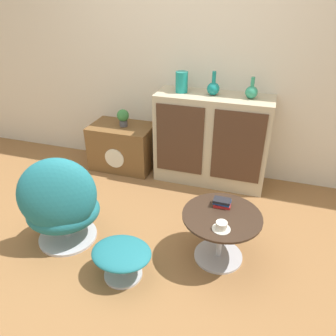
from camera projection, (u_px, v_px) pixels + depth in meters
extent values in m
plane|color=olive|center=(130.00, 255.00, 2.66)|extent=(12.00, 12.00, 0.00)
cube|color=beige|center=(186.00, 53.00, 3.36)|extent=(6.40, 0.06, 2.60)
cube|color=tan|center=(212.00, 140.00, 3.47)|extent=(1.17, 0.42, 0.96)
cube|color=#472D1E|center=(179.00, 140.00, 3.34)|extent=(0.49, 0.01, 0.73)
cube|color=#472D1E|center=(237.00, 148.00, 3.19)|extent=(0.49, 0.01, 0.73)
cube|color=brown|center=(123.00, 146.00, 3.83)|extent=(0.71, 0.46, 0.52)
cylinder|color=beige|center=(114.00, 158.00, 3.66)|extent=(0.23, 0.01, 0.23)
cylinder|color=#B7B7BC|center=(68.00, 236.00, 2.84)|extent=(0.49, 0.49, 0.02)
cylinder|color=#B7B7BC|center=(67.00, 230.00, 2.81)|extent=(0.06, 0.06, 0.11)
ellipsoid|color=#1E6B75|center=(64.00, 211.00, 2.71)|extent=(0.76, 0.72, 0.28)
ellipsoid|color=#1E6B75|center=(57.00, 195.00, 2.50)|extent=(0.70, 0.60, 0.63)
cylinder|color=#B7B7BC|center=(123.00, 274.00, 2.48)|extent=(0.29, 0.29, 0.02)
cylinder|color=#B7B7BC|center=(123.00, 265.00, 2.43)|extent=(0.04, 0.04, 0.16)
ellipsoid|color=#1E6B75|center=(121.00, 253.00, 2.37)|extent=(0.45, 0.38, 0.09)
cylinder|color=#B7B7BC|center=(218.00, 256.00, 2.64)|extent=(0.38, 0.38, 0.02)
cylinder|color=#B7B7BC|center=(220.00, 236.00, 2.54)|extent=(0.04, 0.04, 0.38)
cylinder|color=#332319|center=(222.00, 216.00, 2.44)|extent=(0.60, 0.60, 0.02)
cylinder|color=teal|center=(182.00, 82.00, 3.27)|extent=(0.12, 0.12, 0.21)
ellipsoid|color=#147A75|center=(213.00, 89.00, 3.20)|extent=(0.12, 0.12, 0.12)
cylinder|color=#147A75|center=(214.00, 77.00, 3.15)|extent=(0.04, 0.04, 0.11)
ellipsoid|color=#2D8E6B|center=(251.00, 92.00, 3.11)|extent=(0.12, 0.12, 0.12)
cylinder|color=#2D8E6B|center=(253.00, 82.00, 3.06)|extent=(0.04, 0.04, 0.09)
cylinder|color=#4C4C51|center=(123.00, 123.00, 3.68)|extent=(0.09, 0.09, 0.07)
sphere|color=#387A3D|center=(123.00, 115.00, 3.64)|extent=(0.13, 0.13, 0.13)
cylinder|color=silver|center=(221.00, 229.00, 2.30)|extent=(0.13, 0.13, 0.01)
cylinder|color=silver|center=(221.00, 226.00, 2.28)|extent=(0.08, 0.08, 0.06)
cube|color=red|center=(222.00, 205.00, 2.53)|extent=(0.14, 0.09, 0.02)
cube|color=#1E478C|center=(222.00, 202.00, 2.53)|extent=(0.13, 0.09, 0.02)
cube|color=black|center=(222.00, 201.00, 2.51)|extent=(0.13, 0.08, 0.02)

